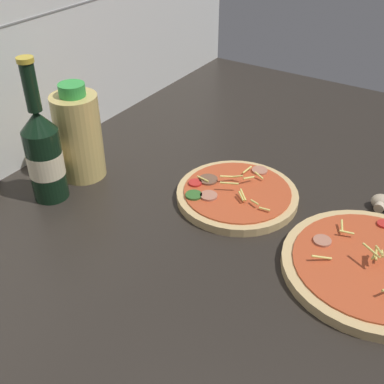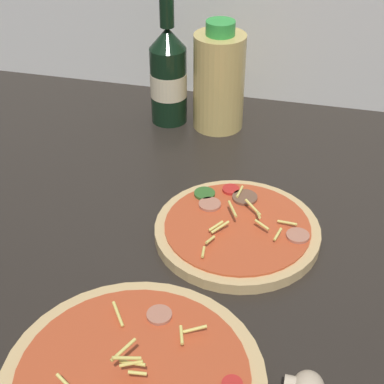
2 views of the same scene
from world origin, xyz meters
TOP-DOWN VIEW (x-y plane):
  - counter_slab at (0.00, 0.00)cm, footprint 160.00×90.00cm
  - pizza_near at (9.33, -22.75)cm, footprint 26.99×26.99cm
  - pizza_far at (15.23, 3.44)cm, footprint 22.16×22.16cm
  - beer_bottle at (-2.37, 32.65)cm, footprint 6.39×6.39cm
  - oil_bottle at (6.46, 32.89)cm, footprint 8.72×8.72cm
  - mushroom_right at (26.31, -19.67)cm, footprint 4.01×3.82cm

SIDE VIEW (x-z plane):
  - counter_slab at x=0.00cm, z-range 0.00..2.50cm
  - pizza_far at x=15.23cm, z-range 1.57..5.29cm
  - pizza_near at x=9.33cm, z-range 0.78..6.11cm
  - mushroom_right at x=26.31cm, z-range 2.50..5.18cm
  - oil_bottle at x=6.46cm, z-range 1.75..20.53cm
  - beer_bottle at x=-2.37cm, z-range -1.54..24.62cm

